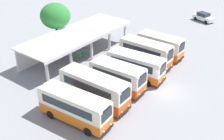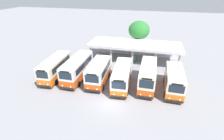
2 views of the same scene
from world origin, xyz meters
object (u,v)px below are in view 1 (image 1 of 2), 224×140
city_bus_fifth_blue (146,53)px  waiting_chair_middle_seat (79,55)px  city_bus_far_end_green (160,45)px  waiting_chair_end_by_column (72,59)px  waiting_chair_fourth_seat (83,53)px  city_bus_nearest_orange (74,106)px  waiting_chair_second_from_end (76,57)px  parked_car_flank (204,17)px  waiting_chair_fifth_seat (87,52)px  city_bus_fourth_amber (136,65)px  city_bus_second_in_row (94,88)px  city_bus_middle_cream (118,76)px

city_bus_fifth_blue → waiting_chair_middle_seat: bearing=114.7°
city_bus_far_end_green → waiting_chair_end_by_column: (-8.99, 8.66, -1.22)m
waiting_chair_fourth_seat → waiting_chair_end_by_column: bearing=-178.9°
city_bus_nearest_orange → waiting_chair_second_from_end: city_bus_nearest_orange is taller
parked_car_flank → waiting_chair_second_from_end: size_ratio=5.13×
parked_car_flank → waiting_chair_fourth_seat: size_ratio=5.13×
city_bus_far_end_green → waiting_chair_fifth_seat: size_ratio=7.70×
city_bus_fifth_blue → parked_car_flank: 22.19m
city_bus_fourth_amber → waiting_chair_end_by_column: city_bus_fourth_amber is taller
city_bus_fifth_blue → waiting_chair_second_from_end: 9.80m
city_bus_far_end_green → waiting_chair_fifth_seat: city_bus_far_end_green is taller
waiting_chair_second_from_end → waiting_chair_end_by_column: bearing=-172.0°
waiting_chair_middle_seat → waiting_chair_end_by_column: bearing=-175.7°
city_bus_second_in_row → waiting_chair_fourth_seat: (7.57, 8.57, -1.32)m
waiting_chair_second_from_end → waiting_chair_middle_seat: 0.75m
waiting_chair_fourth_seat → city_bus_far_end_green: bearing=-52.2°
parked_car_flank → city_bus_second_in_row: bearing=-178.9°
city_bus_far_end_green → parked_car_flank: city_bus_far_end_green is taller
city_bus_second_in_row → waiting_chair_end_by_column: 10.15m
parked_car_flank → city_bus_far_end_green: bearing=-177.7°
city_bus_far_end_green → city_bus_second_in_row: bearing=179.5°
waiting_chair_middle_seat → city_bus_nearest_orange: bearing=-138.6°
city_bus_nearest_orange → waiting_chair_second_from_end: (9.67, 9.16, -1.24)m
city_bus_middle_cream → waiting_chair_end_by_column: 9.26m
city_bus_second_in_row → parked_car_flank: city_bus_second_in_row is taller
city_bus_nearest_orange → waiting_chair_second_from_end: 13.38m
city_bus_middle_cream → waiting_chair_middle_seat: city_bus_middle_cream is taller
waiting_chair_fourth_seat → waiting_chair_fifth_seat: size_ratio=1.00×
city_bus_fourth_amber → parked_car_flank: city_bus_fourth_amber is taller
city_bus_fifth_blue → waiting_chair_middle_seat: city_bus_fifth_blue is taller
city_bus_nearest_orange → waiting_chair_end_by_column: size_ratio=9.05×
city_bus_nearest_orange → waiting_chair_fourth_seat: 14.45m
city_bus_second_in_row → waiting_chair_second_from_end: (6.08, 8.63, -1.32)m
city_bus_middle_cream → city_bus_far_end_green: 10.75m
waiting_chair_fourth_seat → waiting_chair_middle_seat: bearing=174.6°
city_bus_fourth_amber → city_bus_middle_cream: bearing=177.1°
city_bus_nearest_orange → city_bus_far_end_green: (17.92, 0.40, -0.02)m
city_bus_second_in_row → city_bus_far_end_green: (14.33, -0.13, -0.10)m
city_bus_far_end_green → city_bus_nearest_orange: bearing=-178.7°
city_bus_second_in_row → waiting_chair_fourth_seat: bearing=48.5°
city_bus_nearest_orange → parked_car_flank: 36.52m
city_bus_middle_cream → waiting_chair_fifth_seat: bearing=62.4°
city_bus_nearest_orange → city_bus_far_end_green: size_ratio=1.18×
city_bus_middle_cream → waiting_chair_fourth_seat: bearing=66.2°
city_bus_nearest_orange → waiting_chair_fourth_seat: bearing=39.2°
city_bus_middle_cream → waiting_chair_fourth_seat: 9.97m
city_bus_fourth_amber → waiting_chair_middle_seat: bearing=92.1°
city_bus_nearest_orange → waiting_chair_middle_seat: bearing=41.4°
city_bus_fourth_amber → city_bus_fifth_blue: 3.67m
waiting_chair_fourth_seat → parked_car_flank: bearing=-17.4°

